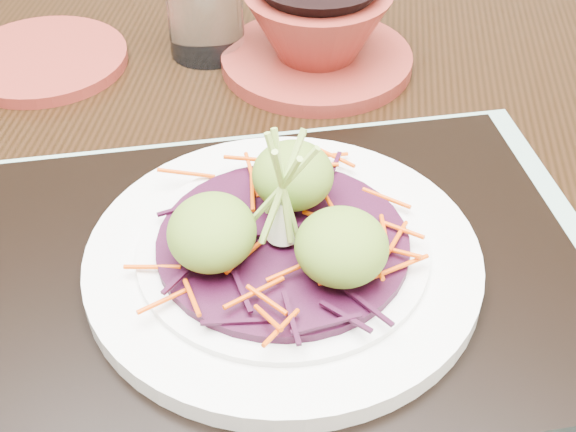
% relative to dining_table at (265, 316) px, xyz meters
% --- Properties ---
extents(dining_table, '(1.29, 0.90, 0.78)m').
position_rel_dining_table_xyz_m(dining_table, '(0.00, 0.00, 0.00)').
color(dining_table, black).
rests_on(dining_table, ground).
extents(placemat, '(0.55, 0.49, 0.00)m').
position_rel_dining_table_xyz_m(placemat, '(0.03, -0.07, 0.10)').
color(placemat, '#81A690').
rests_on(placemat, dining_table).
extents(serving_tray, '(0.48, 0.42, 0.02)m').
position_rel_dining_table_xyz_m(serving_tray, '(0.03, -0.07, 0.12)').
color(serving_tray, black).
rests_on(serving_tray, placemat).
extents(white_plate, '(0.26, 0.26, 0.02)m').
position_rel_dining_table_xyz_m(white_plate, '(0.03, -0.07, 0.13)').
color(white_plate, silver).
rests_on(white_plate, serving_tray).
extents(cabbage_bed, '(0.16, 0.16, 0.01)m').
position_rel_dining_table_xyz_m(cabbage_bed, '(0.03, -0.07, 0.15)').
color(cabbage_bed, '#340A23').
rests_on(cabbage_bed, white_plate).
extents(carrot_julienne, '(0.20, 0.20, 0.01)m').
position_rel_dining_table_xyz_m(carrot_julienne, '(0.03, -0.07, 0.15)').
color(carrot_julienne, '#D94503').
rests_on(carrot_julienne, cabbage_bed).
extents(guacamole_scoops, '(0.14, 0.13, 0.04)m').
position_rel_dining_table_xyz_m(guacamole_scoops, '(0.03, -0.07, 0.17)').
color(guacamole_scoops, '#507623').
rests_on(guacamole_scoops, cabbage_bed).
extents(scallion_garnish, '(0.06, 0.06, 0.09)m').
position_rel_dining_table_xyz_m(scallion_garnish, '(0.03, -0.07, 0.19)').
color(scallion_garnish, '#8FB548').
rests_on(scallion_garnish, cabbage_bed).
extents(terracotta_side_plate, '(0.17, 0.17, 0.01)m').
position_rel_dining_table_xyz_m(terracotta_side_plate, '(-0.25, 0.19, 0.11)').
color(terracotta_side_plate, maroon).
rests_on(terracotta_side_plate, dining_table).
extents(water_glass, '(0.09, 0.09, 0.10)m').
position_rel_dining_table_xyz_m(water_glass, '(-0.10, 0.24, 0.15)').
color(water_glass, white).
rests_on(water_glass, dining_table).
extents(terracotta_bowl_set, '(0.18, 0.18, 0.08)m').
position_rel_dining_table_xyz_m(terracotta_bowl_set, '(0.01, 0.23, 0.14)').
color(terracotta_bowl_set, maroon).
rests_on(terracotta_bowl_set, dining_table).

